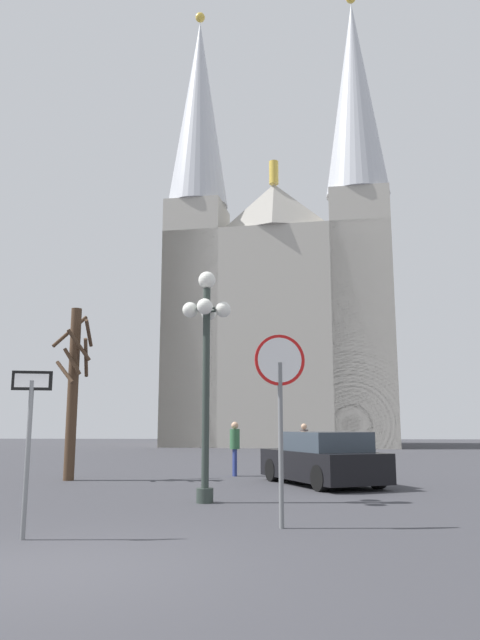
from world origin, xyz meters
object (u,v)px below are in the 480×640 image
object	(u,v)px
one_way_arrow_sign	(29,431)
parked_car_near_black	(323,460)
bare_tree	(73,386)
cathedral	(281,302)
stop_sign	(280,389)
pedestrian_walking	(304,441)
street_lamp	(206,348)
pedestrian_standing	(235,443)

from	to	relation	value
one_way_arrow_sign	parked_car_near_black	size ratio (longest dim) A/B	0.53
parked_car_near_black	bare_tree	bearing A→B (deg)	173.02
cathedral	stop_sign	size ratio (longest dim) A/B	11.46
one_way_arrow_sign	pedestrian_walking	distance (m)	14.88
stop_sign	one_way_arrow_sign	bearing A→B (deg)	-162.69
cathedral	parked_car_near_black	distance (m)	31.12
pedestrian_walking	cathedral	bearing A→B (deg)	91.22
one_way_arrow_sign	street_lamp	xyz separation A→B (m)	(2.13, 4.17, 1.75)
pedestrian_walking	pedestrian_standing	world-z (taller)	pedestrian_standing
stop_sign	pedestrian_walking	size ratio (longest dim) A/B	1.88
one_way_arrow_sign	cathedral	bearing A→B (deg)	83.54
bare_tree	pedestrian_walking	size ratio (longest dim) A/B	3.11
stop_sign	one_way_arrow_sign	xyz separation A→B (m)	(-3.72, -1.16, -0.68)
street_lamp	bare_tree	xyz separation A→B (m)	(-4.58, 4.76, -0.52)
stop_sign	parked_car_near_black	size ratio (longest dim) A/B	0.68
stop_sign	pedestrian_walking	distance (m)	13.04
one_way_arrow_sign	stop_sign	bearing A→B (deg)	17.31
bare_tree	stop_sign	bearing A→B (deg)	-51.59
bare_tree	parked_car_near_black	size ratio (longest dim) A/B	1.13
one_way_arrow_sign	street_lamp	world-z (taller)	street_lamp
cathedral	pedestrian_standing	size ratio (longest dim) A/B	20.88
cathedral	parked_car_near_black	world-z (taller)	cathedral
bare_tree	one_way_arrow_sign	bearing A→B (deg)	-74.69
one_way_arrow_sign	pedestrian_standing	xyz separation A→B (m)	(2.33, 10.68, -0.49)
one_way_arrow_sign	street_lamp	size ratio (longest dim) A/B	0.48
cathedral	street_lamp	world-z (taller)	cathedral
stop_sign	one_way_arrow_sign	size ratio (longest dim) A/B	1.29
street_lamp	bare_tree	bearing A→B (deg)	133.88
cathedral	pedestrian_standing	bearing A→B (deg)	-94.07
stop_sign	street_lamp	bearing A→B (deg)	117.73
street_lamp	pedestrian_standing	size ratio (longest dim) A/B	2.94
street_lamp	parked_car_near_black	world-z (taller)	street_lamp
stop_sign	pedestrian_walking	world-z (taller)	stop_sign
cathedral	stop_sign	bearing A→B (deg)	-90.81
cathedral	pedestrian_walking	distance (m)	25.34
cathedral	stop_sign	world-z (taller)	cathedral
cathedral	one_way_arrow_sign	bearing A→B (deg)	-96.46
pedestrian_walking	pedestrian_standing	xyz separation A→B (m)	(-2.39, -3.43, 0.04)
parked_car_near_black	street_lamp	bearing A→B (deg)	-125.78
bare_tree	street_lamp	bearing A→B (deg)	-46.12
stop_sign	bare_tree	xyz separation A→B (m)	(-6.16, 7.77, 0.55)
bare_tree	pedestrian_walking	world-z (taller)	bare_tree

